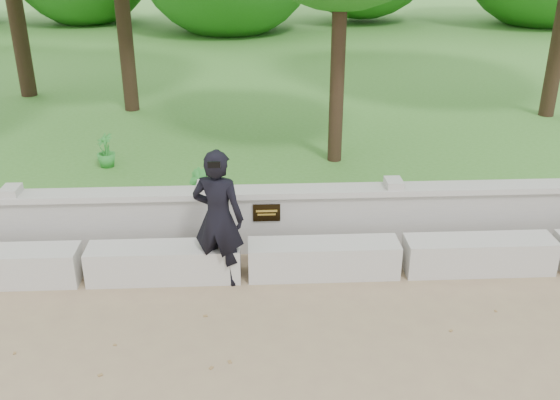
{
  "coord_description": "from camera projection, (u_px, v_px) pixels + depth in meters",
  "views": [
    {
      "loc": [
        0.1,
        -4.98,
        4.09
      ],
      "look_at": [
        0.45,
        1.95,
        1.03
      ],
      "focal_mm": 40.0,
      "sensor_mm": 36.0,
      "label": 1
    }
  ],
  "objects": [
    {
      "name": "parapet_wall",
      "position": [
        244.0,
        219.0,
        8.38
      ],
      "size": [
        12.5,
        0.35,
        0.9
      ],
      "color": "#A5A39C",
      "rests_on": "ground"
    },
    {
      "name": "man_main",
      "position": [
        218.0,
        218.0,
        7.47
      ],
      "size": [
        0.73,
        0.68,
        1.74
      ],
      "color": "black",
      "rests_on": "ground"
    },
    {
      "name": "shrub_b",
      "position": [
        197.0,
        192.0,
        8.94
      ],
      "size": [
        0.4,
        0.44,
        0.66
      ],
      "primitive_type": "imported",
      "rotation": [
        0.0,
        0.0,
        1.9
      ],
      "color": "#2F8B32",
      "rests_on": "lawn"
    },
    {
      "name": "ground",
      "position": [
        245.0,
        374.0,
        6.19
      ],
      "size": [
        80.0,
        80.0,
        0.0
      ],
      "primitive_type": "plane",
      "color": "#8B7955",
      "rests_on": "ground"
    },
    {
      "name": "concrete_bench",
      "position": [
        244.0,
        260.0,
        7.84
      ],
      "size": [
        11.9,
        0.45,
        0.45
      ],
      "color": "#AFADA6",
      "rests_on": "ground"
    },
    {
      "name": "shrub_d",
      "position": [
        106.0,
        150.0,
        10.71
      ],
      "size": [
        0.44,
        0.44,
        0.59
      ],
      "primitive_type": "imported",
      "rotation": [
        0.0,
        0.0,
        5.44
      ],
      "color": "#2F8B32",
      "rests_on": "lawn"
    },
    {
      "name": "lawn",
      "position": [
        245.0,
        68.0,
        18.94
      ],
      "size": [
        40.0,
        22.0,
        0.25
      ],
      "primitive_type": "cube",
      "color": "#3C7326",
      "rests_on": "ground"
    }
  ]
}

